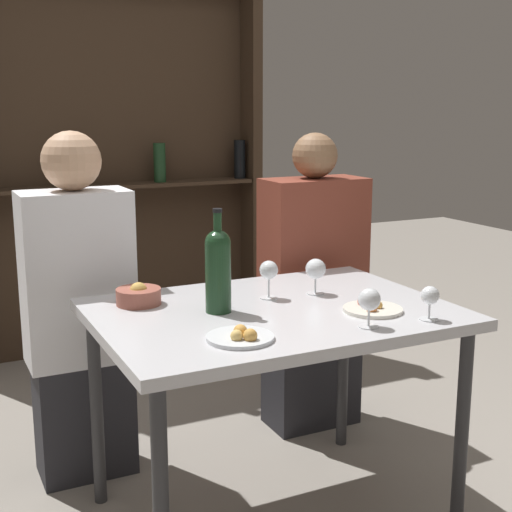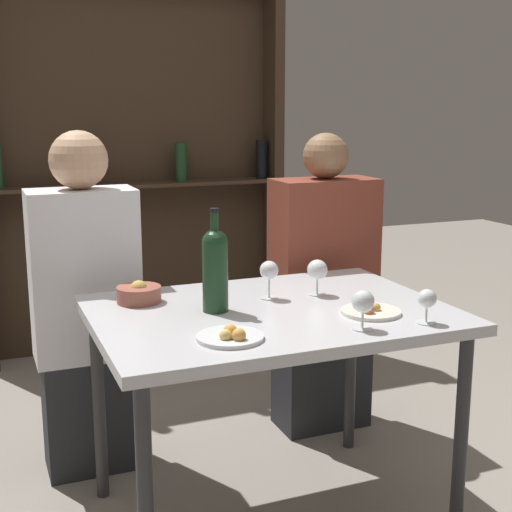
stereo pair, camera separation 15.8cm
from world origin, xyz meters
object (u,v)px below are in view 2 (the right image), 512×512
Objects in this scene: seated_person_left at (86,314)px; seated_person_right at (323,293)px; wine_glass_0 at (363,303)px; food_plate_0 at (369,310)px; food_plate_1 at (231,336)px; snack_bowl at (139,294)px; wine_bottle at (215,266)px; wine_glass_1 at (427,300)px; wine_glass_3 at (317,271)px; wine_glass_2 at (269,272)px.

seated_person_left is 1.00m from seated_person_right.
wine_glass_0 reaches higher than food_plate_0.
food_plate_1 is 1.30× the size of snack_bowl.
seated_person_left is at bearing -180.00° from seated_person_right.
wine_bottle is 0.32m from food_plate_1.
food_plate_1 is 0.89m from seated_person_left.
seated_person_left is at bearing 120.95° from wine_bottle.
snack_bowl is 0.95m from seated_person_right.
wine_bottle is at bearing 146.51° from wine_glass_1.
food_plate_0 is at bearing -106.84° from seated_person_right.
snack_bowl is at bearing 143.41° from wine_glass_1.
wine_glass_1 is 0.61m from food_plate_1.
seated_person_right is at bearing 82.27° from wine_glass_1.
wine_glass_3 is at bearing -13.14° from snack_bowl.
wine_glass_2 is at bearing -15.92° from snack_bowl.
wine_bottle is 2.66× the size of wine_glass_3.
food_plate_0 is at bearing 52.16° from wine_glass_0.
seated_person_right is (0.87, 0.35, -0.17)m from snack_bowl.
wine_bottle is at bearing 154.70° from food_plate_0.
snack_bowl is (-0.20, 0.19, -0.12)m from wine_bottle.
seated_person_right is at bearing 73.16° from food_plate_0.
seated_person_right reaches higher than wine_bottle.
seated_person_left is (-0.77, 0.75, -0.13)m from food_plate_0.
wine_glass_2 is 0.10× the size of seated_person_right.
food_plate_1 is at bearing -130.95° from seated_person_right.
wine_glass_2 is 0.46m from food_plate_1.
wine_glass_1 is at bearing -7.15° from food_plate_1.
food_plate_0 is at bearing -51.70° from wine_glass_2.
food_plate_0 is at bearing -44.50° from seated_person_left.
wine_glass_3 is at bearing 37.69° from food_plate_1.
wine_bottle is 3.12× the size of wine_glass_1.
wine_glass_3 is 0.66× the size of food_plate_0.
wine_glass_1 is at bearing -5.26° from wine_glass_0.
seated_person_left is (-0.12, 0.35, -0.15)m from snack_bowl.
wine_glass_2 is (0.22, 0.07, -0.05)m from wine_bottle.
wine_glass_0 is 0.81× the size of snack_bowl.
wine_glass_2 reaches higher than wine_glass_1.
wine_glass_1 is 0.08× the size of seated_person_left.
seated_person_left reaches higher than food_plate_0.
seated_person_right is (0.28, 0.49, -0.23)m from wine_glass_3.
food_plate_0 is (0.22, -0.28, -0.08)m from wine_glass_2.
wine_glass_1 is 0.55× the size of food_plate_1.
seated_person_left is (-0.33, 0.55, -0.27)m from wine_bottle.
wine_glass_0 is at bearing -53.21° from seated_person_left.
wine_glass_0 is at bearing -44.83° from snack_bowl.
wine_glass_0 is at bearing -127.84° from food_plate_0.
wine_bottle is at bearing 134.56° from wine_glass_0.
wine_glass_0 is 0.40m from food_plate_1.
wine_glass_1 is at bearing -33.49° from wine_bottle.
food_plate_1 is at bearing -72.72° from snack_bowl.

